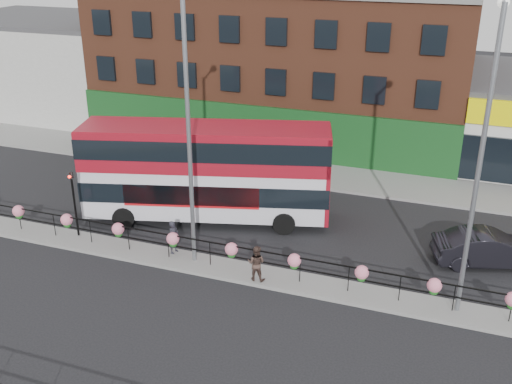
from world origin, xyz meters
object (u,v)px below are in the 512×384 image
(lamp_column_east, at_px, (483,140))
(pedestrian_b, at_px, (256,263))
(lamp_column_west, at_px, (191,109))
(car, at_px, (489,248))
(pedestrian_a, at_px, (174,237))
(double_decker_bus, at_px, (207,163))

(lamp_column_east, bearing_deg, pedestrian_b, -173.78)
(lamp_column_west, bearing_deg, pedestrian_b, -16.29)
(car, bearing_deg, pedestrian_a, 88.67)
(double_decker_bus, xyz_separation_m, car, (13.26, 0.04, -2.23))
(lamp_column_west, height_order, lamp_column_east, lamp_column_west)
(double_decker_bus, relative_size, pedestrian_b, 8.04)
(lamp_column_west, xyz_separation_m, lamp_column_east, (11.00, -0.05, -0.05))
(double_decker_bus, distance_m, lamp_column_east, 13.42)
(pedestrian_a, relative_size, pedestrian_b, 1.00)
(car, distance_m, lamp_column_west, 14.05)
(car, bearing_deg, lamp_column_east, 147.56)
(car, distance_m, pedestrian_b, 10.18)
(pedestrian_b, bearing_deg, double_decker_bus, -50.49)
(car, relative_size, lamp_column_west, 0.44)
(car, distance_m, pedestrian_a, 13.74)
(pedestrian_a, bearing_deg, pedestrian_b, -92.20)
(pedestrian_a, bearing_deg, lamp_column_east, -80.31)
(pedestrian_b, height_order, lamp_column_west, lamp_column_west)
(pedestrian_b, relative_size, lamp_column_east, 0.14)
(pedestrian_a, bearing_deg, double_decker_bus, 11.55)
(pedestrian_b, xyz_separation_m, lamp_column_west, (-3.10, 0.91, 5.93))
(car, bearing_deg, pedestrian_b, 100.55)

